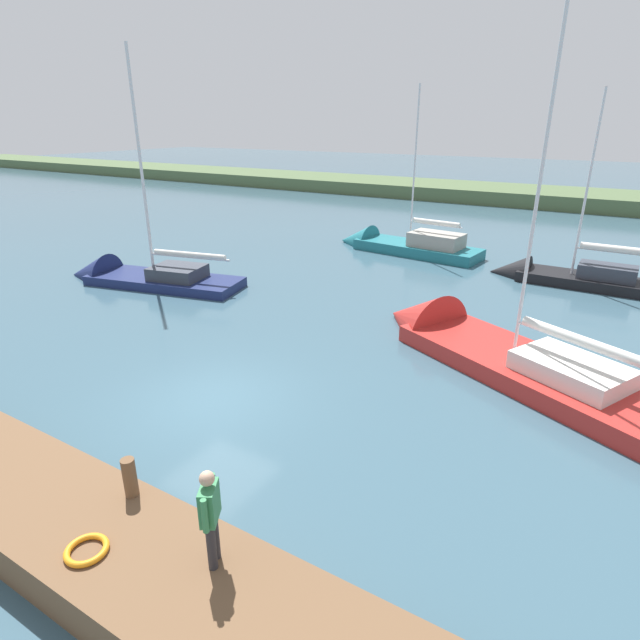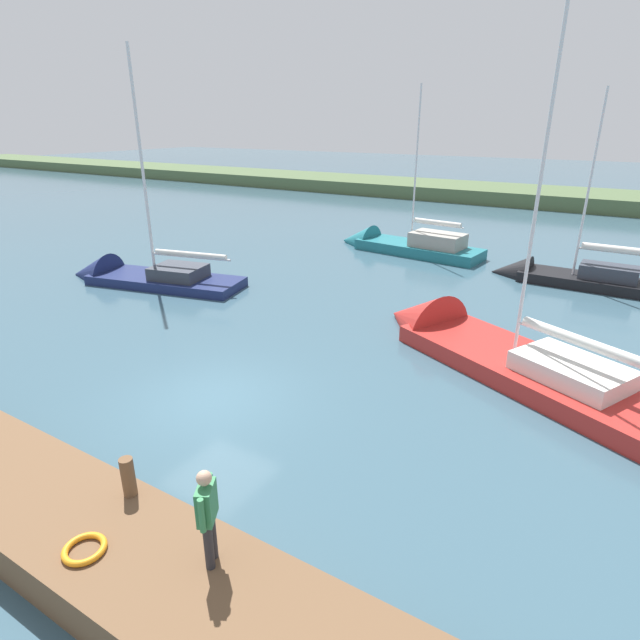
% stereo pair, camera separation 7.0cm
% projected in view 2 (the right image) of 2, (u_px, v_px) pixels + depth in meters
% --- Properties ---
extents(ground_plane, '(200.00, 200.00, 0.00)m').
position_uv_depth(ground_plane, '(215.00, 398.00, 13.59)').
color(ground_plane, '#385666').
extents(far_shoreline, '(180.00, 8.00, 2.40)m').
position_uv_depth(far_shoreline, '(524.00, 202.00, 46.03)').
color(far_shoreline, '#4C603D').
rests_on(far_shoreline, ground_plane).
extents(dock_pier, '(19.46, 2.25, 0.75)m').
position_uv_depth(dock_pier, '(28.00, 498.00, 9.46)').
color(dock_pier, brown).
rests_on(dock_pier, ground_plane).
extents(mooring_post_near, '(0.24, 0.24, 0.74)m').
position_uv_depth(mooring_post_near, '(128.00, 477.00, 8.88)').
color(mooring_post_near, brown).
rests_on(mooring_post_near, dock_pier).
extents(life_ring_buoy, '(0.66, 0.66, 0.10)m').
position_uv_depth(life_ring_buoy, '(84.00, 549.00, 7.79)').
color(life_ring_buoy, orange).
rests_on(life_ring_buoy, dock_pier).
extents(sailboat_far_left, '(7.31, 2.09, 9.07)m').
position_uv_depth(sailboat_far_left, '(561.00, 279.00, 23.20)').
color(sailboat_far_left, black).
rests_on(sailboat_far_left, ground_plane).
extents(sailboat_outer_mooring, '(8.87, 4.10, 10.80)m').
position_uv_depth(sailboat_outer_mooring, '(134.00, 279.00, 23.34)').
color(sailboat_outer_mooring, navy).
rests_on(sailboat_outer_mooring, ground_plane).
extents(sailboat_near_dock, '(10.71, 7.09, 12.11)m').
position_uv_depth(sailboat_near_dock, '(478.00, 350.00, 16.04)').
color(sailboat_near_dock, '#B22823').
rests_on(sailboat_near_dock, ground_plane).
extents(sailboat_inner_slip, '(8.69, 3.19, 9.63)m').
position_uv_depth(sailboat_inner_slip, '(397.00, 247.00, 28.86)').
color(sailboat_inner_slip, '#1E6B75').
rests_on(sailboat_inner_slip, ground_plane).
extents(person_on_dock, '(0.41, 0.56, 1.63)m').
position_uv_depth(person_on_dock, '(207.00, 512.00, 7.29)').
color(person_on_dock, '#28282D').
rests_on(person_on_dock, dock_pier).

